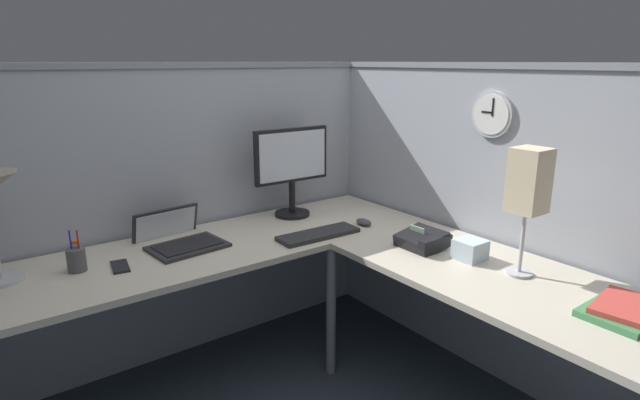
{
  "coord_description": "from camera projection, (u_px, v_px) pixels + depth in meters",
  "views": [
    {
      "loc": [
        -1.29,
        -1.69,
        1.59
      ],
      "look_at": [
        0.1,
        0.18,
        0.95
      ],
      "focal_mm": 28.57,
      "sensor_mm": 36.0,
      "label": 1
    }
  ],
  "objects": [
    {
      "name": "desk_lamp_paper",
      "position": [
        529.0,
        184.0,
        2.01
      ],
      "size": [
        0.13,
        0.13,
        0.53
      ],
      "color": "#B7BABF",
      "rests_on": "desk"
    },
    {
      "name": "tissue_box",
      "position": [
        470.0,
        250.0,
        2.26
      ],
      "size": [
        0.12,
        0.12,
        0.09
      ],
      "primitive_type": "cube",
      "color": "silver",
      "rests_on": "desk"
    },
    {
      "name": "book_stack",
      "position": [
        624.0,
        310.0,
        1.77
      ],
      "size": [
        0.3,
        0.23,
        0.04
      ],
      "color": "#3F7F4C",
      "rests_on": "desk"
    },
    {
      "name": "pinned_note_middle",
      "position": [
        266.0,
        142.0,
        2.91
      ],
      "size": [
        0.07,
        0.0,
        0.08
      ],
      "primitive_type": "cube",
      "color": "pink"
    },
    {
      "name": "computer_mouse",
      "position": [
        364.0,
        222.0,
        2.74
      ],
      "size": [
        0.06,
        0.1,
        0.03
      ],
      "primitive_type": "ellipsoid",
      "color": "#38383D",
      "rests_on": "desk"
    },
    {
      "name": "cubicle_wall_back",
      "position": [
        173.0,
        214.0,
        2.73
      ],
      "size": [
        2.57,
        0.12,
        1.58
      ],
      "color": "#999EA8",
      "rests_on": "ground"
    },
    {
      "name": "pen_cup",
      "position": [
        76.0,
        259.0,
        2.13
      ],
      "size": [
        0.08,
        0.08,
        0.18
      ],
      "color": "#4C4C51",
      "rests_on": "desk"
    },
    {
      "name": "keyboard",
      "position": [
        318.0,
        234.0,
        2.57
      ],
      "size": [
        0.43,
        0.16,
        0.02
      ],
      "primitive_type": "cube",
      "rotation": [
        0.0,
        0.0,
        -0.04
      ],
      "color": "#232326",
      "rests_on": "desk"
    },
    {
      "name": "office_phone",
      "position": [
        423.0,
        240.0,
        2.4
      ],
      "size": [
        0.19,
        0.21,
        0.11
      ],
      "color": "black",
      "rests_on": "desk"
    },
    {
      "name": "desk",
      "position": [
        305.0,
        291.0,
        2.18
      ],
      "size": [
        2.35,
        2.15,
        0.73
      ],
      "color": "beige",
      "rests_on": "ground"
    },
    {
      "name": "wall_clock",
      "position": [
        493.0,
        114.0,
        2.41
      ],
      "size": [
        0.04,
        0.22,
        0.22
      ],
      "color": "#B7BABF"
    },
    {
      "name": "monitor",
      "position": [
        292.0,
        165.0,
        2.84
      ],
      "size": [
        0.46,
        0.2,
        0.5
      ],
      "color": "black",
      "rests_on": "desk"
    },
    {
      "name": "laptop",
      "position": [
        178.0,
        238.0,
        2.47
      ],
      "size": [
        0.37,
        0.41,
        0.22
      ],
      "color": "#232326",
      "rests_on": "desk"
    },
    {
      "name": "ground_plane",
      "position": [
        325.0,
        399.0,
        2.47
      ],
      "size": [
        6.8,
        6.8,
        0.0
      ],
      "primitive_type": "plane",
      "color": "#2D3842"
    },
    {
      "name": "cubicle_wall_right",
      "position": [
        495.0,
        224.0,
        2.56
      ],
      "size": [
        0.12,
        2.37,
        1.58
      ],
      "color": "#999EA8",
      "rests_on": "ground"
    },
    {
      "name": "cell_phone",
      "position": [
        120.0,
        266.0,
        2.18
      ],
      "size": [
        0.09,
        0.15,
        0.01
      ],
      "primitive_type": "cube",
      "rotation": [
        0.0,
        0.0,
        -0.16
      ],
      "color": "black",
      "rests_on": "desk"
    }
  ]
}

